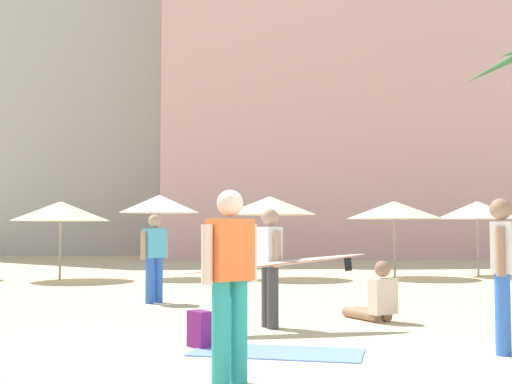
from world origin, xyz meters
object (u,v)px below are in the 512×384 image
backpack (201,330)px  person_mid_left (154,254)px  cafe_umbrella_5 (159,204)px  beach_towel (277,352)px  person_far_left (502,268)px  person_mid_right (271,263)px  cafe_umbrella_1 (394,210)px  person_near_left (376,300)px  cafe_umbrella_3 (270,205)px  cafe_umbrella_0 (61,211)px  cafe_umbrella_2 (477,210)px  person_mid_center (230,277)px

backpack → person_mid_left: size_ratio=0.26×
cafe_umbrella_5 → beach_towel: size_ratio=1.23×
person_far_left → backpack: bearing=-164.1°
backpack → person_mid_right: 1.76m
cafe_umbrella_1 → person_near_left: (-2.99, -8.44, -1.58)m
cafe_umbrella_3 → person_mid_left: cafe_umbrella_3 is taller
person_far_left → cafe_umbrella_1: bearing=106.6°
cafe_umbrella_1 → backpack: bearing=-118.6°
cafe_umbrella_1 → person_mid_left: cafe_umbrella_1 is taller
cafe_umbrella_5 → beach_towel: bearing=-81.0°
beach_towel → person_far_left: 2.66m
cafe_umbrella_0 → cafe_umbrella_5: (2.61, 0.48, 0.22)m
cafe_umbrella_1 → backpack: 11.90m
cafe_umbrella_0 → cafe_umbrella_1: bearing=-0.4°
cafe_umbrella_2 → person_mid_right: bearing=-127.5°
cafe_umbrella_2 → person_mid_center: cafe_umbrella_2 is taller
beach_towel → person_mid_right: bearing=85.0°
cafe_umbrella_2 → person_mid_center: (-8.08, -12.68, -0.98)m
person_mid_right → person_far_left: bearing=123.1°
person_mid_right → person_near_left: size_ratio=2.86×
person_mid_right → person_near_left: 1.87m
person_mid_left → beach_towel: bearing=157.8°
cafe_umbrella_5 → backpack: 11.10m
cafe_umbrella_5 → person_mid_center: cafe_umbrella_5 is taller
person_near_left → person_mid_left: (-3.42, 2.73, 0.58)m
cafe_umbrella_3 → cafe_umbrella_0: bearing=-179.8°
person_mid_center → person_near_left: (2.42, 3.77, -0.63)m
cafe_umbrella_2 → cafe_umbrella_0: bearing=-178.1°
person_mid_right → person_mid_left: bearing=-78.4°
cafe_umbrella_5 → person_mid_left: cafe_umbrella_5 is taller
cafe_umbrella_5 → beach_towel: 11.65m
backpack → person_near_left: 3.26m
person_near_left → cafe_umbrella_2: bearing=-55.5°
person_far_left → person_mid_left: person_far_left is taller
cafe_umbrella_3 → person_far_left: 11.28m
cafe_umbrella_2 → backpack: (-8.30, -10.82, -1.72)m
cafe_umbrella_3 → beach_towel: (-1.28, -10.86, -2.01)m
beach_towel → person_mid_left: size_ratio=1.15×
beach_towel → person_mid_left: (-1.61, 5.07, 0.89)m
person_mid_right → person_mid_center: person_mid_center is taller
beach_towel → person_mid_right: person_mid_right is taller
beach_towel → person_far_left: size_ratio=1.10×
backpack → person_mid_right: person_mid_right is taller
cafe_umbrella_2 → person_far_left: 12.63m
cafe_umbrella_5 → person_near_left: cafe_umbrella_5 is taller
cafe_umbrella_0 → backpack: cafe_umbrella_0 is taller
cafe_umbrella_3 → cafe_umbrella_5: (-3.07, 0.47, 0.05)m
cafe_umbrella_0 → cafe_umbrella_1: 9.20m
cafe_umbrella_1 → beach_towel: bearing=-114.0°
beach_towel → person_mid_center: bearing=-113.3°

